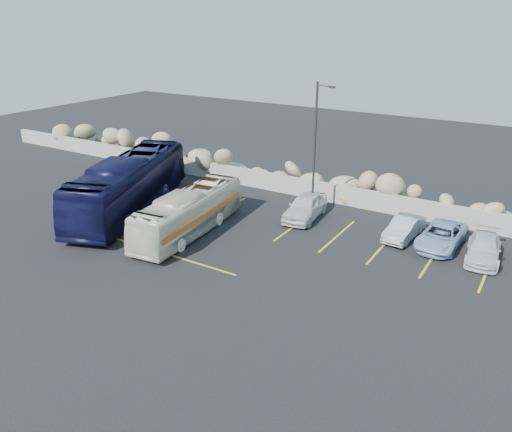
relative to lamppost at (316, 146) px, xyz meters
The scene contains 11 objects.
ground 10.73m from the lamppost, 105.05° to the right, with size 90.00×90.00×0.00m, color black.
seawall 5.14m from the lamppost, 135.63° to the left, with size 60.00×0.40×1.20m, color gray.
riprap_pile 5.40m from the lamppost, 124.63° to the left, with size 54.00×2.80×2.60m, color #9C8C66, non-canonical shape.
parking_lines 6.18m from the lamppost, 62.01° to the right, with size 18.16×9.36×0.01m.
lamppost is the anchor object (origin of this frame).
vintage_bus 8.52m from the lamppost, 125.37° to the right, with size 2.06×8.80×2.45m, color silver.
tour_coach 11.76m from the lamppost, 150.73° to the right, with size 2.87×12.25×3.41m, color black.
car_a 3.71m from the lamppost, 91.52° to the right, with size 1.72×4.28×1.46m, color silver.
car_b 7.06m from the lamppost, ahead, with size 1.24×3.57×1.17m, color #B4B5BA.
car_c 10.86m from the lamppost, ahead, with size 1.58×3.87×1.12m, color silver.
car_d 8.82m from the lamppost, ahead, with size 1.96×4.24×1.18m, color #91ABCE.
Camera 1 is at (14.81, -17.13, 11.44)m, focal length 35.00 mm.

